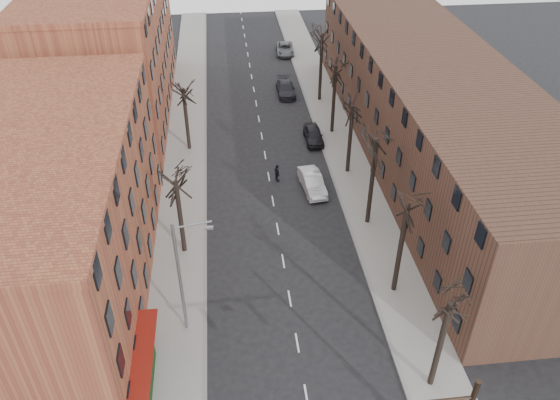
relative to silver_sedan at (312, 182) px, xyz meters
name	(u,v)px	position (x,y,z in m)	size (l,w,h in m)	color
sidewalk_left	(186,144)	(-11.76, 9.59, -0.73)	(4.00, 90.00, 0.15)	gray
sidewalk_right	(337,136)	(4.24, 9.59, -0.73)	(4.00, 90.00, 0.15)	gray
building_left_near	(48,222)	(-19.76, -10.41, 5.20)	(12.00, 26.00, 12.00)	brown
building_left_far	(108,52)	(-19.76, 18.59, 6.20)	(12.00, 28.00, 14.00)	brown
building_right	(433,111)	(12.24, 4.59, 4.20)	(12.00, 50.00, 10.00)	#462C21
awning_left	(149,382)	(-13.16, -19.41, -0.80)	(1.20, 7.00, 0.15)	maroon
hedge	(144,390)	(-13.26, -20.41, -0.15)	(0.80, 6.00, 1.00)	#153713
tree_right_a	(430,384)	(3.84, -21.41, -0.80)	(5.20, 5.20, 10.00)	black
tree_right_b	(393,290)	(3.84, -13.41, -0.80)	(5.20, 5.20, 10.80)	black
tree_right_c	(367,223)	(3.84, -5.41, -0.80)	(5.20, 5.20, 11.60)	black
tree_right_d	(347,172)	(3.84, 2.59, -0.80)	(5.20, 5.20, 10.00)	black
tree_right_e	(332,132)	(3.84, 10.59, -0.80)	(5.20, 5.20, 10.80)	black
tree_right_f	(319,100)	(3.84, 18.59, -0.80)	(5.20, 5.20, 11.60)	black
tree_left_a	(185,251)	(-11.36, -7.41, -0.80)	(5.20, 5.20, 9.50)	black
tree_left_b	(190,149)	(-11.36, 8.59, -0.80)	(5.20, 5.20, 9.50)	black
streetlight	(182,274)	(-10.78, -15.41, 4.21)	(2.45, 0.22, 9.03)	slate
silver_sedan	(312,182)	(0.00, 0.00, 0.00)	(1.69, 4.86, 1.60)	silver
parked_car_near	(313,135)	(1.54, 8.87, -0.04)	(1.78, 4.44, 1.51)	black
parked_car_mid	(286,89)	(0.04, 20.76, -0.06)	(2.07, 5.10, 1.48)	#21222A
parked_car_far	(285,49)	(1.54, 34.29, -0.09)	(2.36, 5.13, 1.43)	slate
pedestrian_b	(147,345)	(-13.36, -17.34, 0.17)	(0.79, 0.62, 1.64)	black
pedestrian_crossing	(277,173)	(-3.05, 1.77, 0.09)	(1.04, 0.43, 1.78)	black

